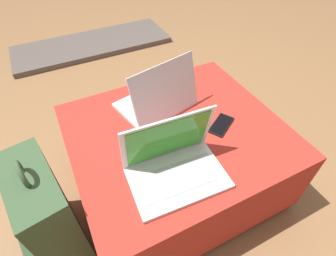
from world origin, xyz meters
The scene contains 7 objects.
ground_plane centered at (0.00, 0.00, 0.00)m, with size 14.00×14.00×0.00m, color olive.
ottoman centered at (0.00, 0.00, 0.20)m, with size 0.90×0.79×0.40m.
laptop_near centered at (-0.11, -0.19, 0.45)m, with size 0.35×0.25×0.24m.
laptop_far centered at (-0.01, 0.16, 0.45)m, with size 0.37×0.31×0.25m.
cell_phone centered at (0.18, -0.06, 0.40)m, with size 0.15×0.13×0.01m.
backpack centered at (-0.60, -0.05, 0.23)m, with size 0.25×0.37×0.55m.
fireplace_hearth centered at (0.00, 1.67, 0.02)m, with size 1.40×0.50×0.04m.
Camera 1 is at (-0.39, -0.69, 1.20)m, focal length 28.00 mm.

